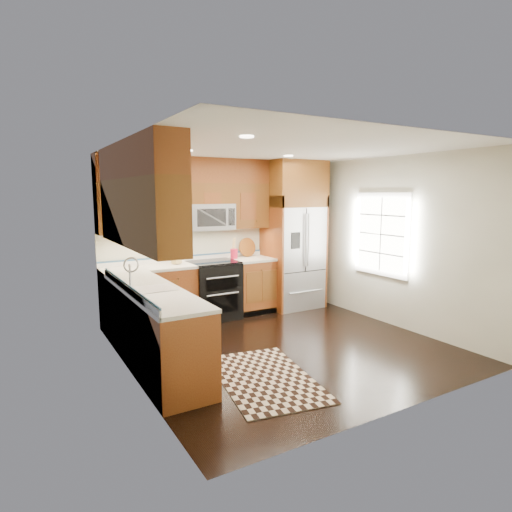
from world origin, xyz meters
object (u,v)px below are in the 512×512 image
knife_block (176,257)px  utensil_crock (234,252)px  refrigerator (294,235)px  range (214,290)px  rug (265,378)px

knife_block → utensil_crock: utensil_crock is taller
refrigerator → knife_block: bearing=176.4°
refrigerator → range: bearing=178.6°
range → knife_block: size_ratio=3.28×
knife_block → range: bearing=-9.1°
range → rug: size_ratio=0.59×
rug → knife_block: bearing=102.4°
range → knife_block: bearing=170.9°
rug → utensil_crock: size_ratio=4.58×
range → knife_block: 0.85m
utensil_crock → rug: bearing=-110.3°
rug → knife_block: 2.73m
range → utensil_crock: bearing=16.4°
knife_block → utensil_crock: 1.04m
refrigerator → rug: 3.40m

